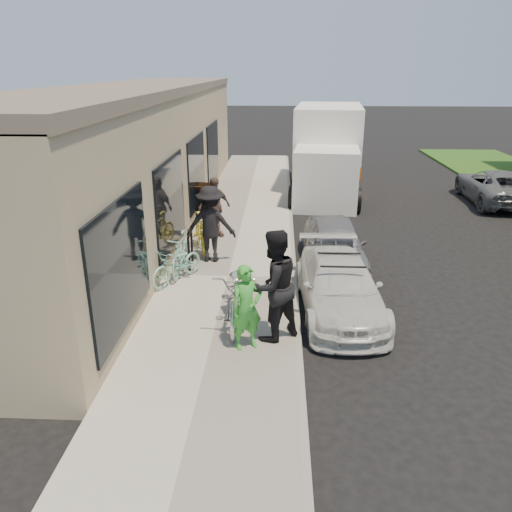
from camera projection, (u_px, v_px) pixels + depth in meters
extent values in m
plane|color=black|center=(324.00, 352.00, 8.82)|extent=(120.00, 120.00, 0.00)
cube|color=#B0AC9F|center=(228.00, 279.00, 11.69)|extent=(3.00, 34.00, 0.15)
cube|color=gray|center=(294.00, 280.00, 11.62)|extent=(0.12, 34.00, 0.13)
cube|color=tan|center=(141.00, 159.00, 15.82)|extent=(3.50, 20.00, 4.00)
cube|color=#6D6052|center=(135.00, 89.00, 15.07)|extent=(3.60, 20.00, 0.25)
cube|color=black|center=(121.00, 265.00, 8.41)|extent=(0.06, 3.00, 2.20)
cube|color=black|center=(171.00, 204.00, 12.14)|extent=(0.06, 3.00, 2.20)
cube|color=black|center=(197.00, 172.00, 15.88)|extent=(0.06, 3.00, 2.20)
cube|color=black|center=(213.00, 152.00, 19.61)|extent=(0.06, 3.00, 2.20)
cylinder|color=black|center=(189.00, 254.00, 11.85)|extent=(0.06, 0.06, 0.82)
cylinder|color=black|center=(192.00, 246.00, 12.36)|extent=(0.06, 0.06, 0.82)
cylinder|color=black|center=(190.00, 234.00, 11.96)|extent=(0.08, 0.55, 0.06)
cube|color=#321C0E|center=(198.00, 202.00, 15.79)|extent=(0.71, 0.45, 1.09)
cube|color=#321C0E|center=(203.00, 199.00, 16.15)|extent=(0.71, 0.45, 1.09)
cube|color=black|center=(198.00, 201.00, 15.74)|extent=(0.56, 0.32, 0.78)
imported|color=silver|center=(339.00, 286.00, 10.14)|extent=(1.75, 3.91, 1.11)
cylinder|color=black|center=(343.00, 267.00, 9.54)|extent=(0.88, 0.04, 0.04)
cylinder|color=black|center=(339.00, 254.00, 10.23)|extent=(0.88, 0.04, 0.04)
imported|color=gray|center=(334.00, 243.00, 12.44)|extent=(1.52, 3.55, 1.20)
cube|color=white|center=(326.00, 179.00, 17.56)|extent=(2.40, 2.40, 2.09)
cube|color=black|center=(326.00, 166.00, 17.40)|extent=(2.03, 0.26, 0.99)
cube|color=white|center=(328.00, 146.00, 20.37)|extent=(2.96, 4.83, 3.18)
cube|color=#C1520B|center=(327.00, 163.00, 20.62)|extent=(2.98, 4.86, 0.60)
cylinder|color=black|center=(293.00, 198.00, 17.41)|extent=(0.36, 0.90, 0.88)
cylinder|color=black|center=(357.00, 200.00, 17.12)|extent=(0.36, 0.90, 0.88)
cylinder|color=black|center=(295.00, 190.00, 18.53)|extent=(0.36, 0.90, 0.88)
cylinder|color=black|center=(355.00, 192.00, 18.23)|extent=(0.36, 0.90, 0.88)
cylinder|color=black|center=(302.00, 169.00, 22.39)|extent=(0.36, 0.90, 0.88)
cylinder|color=black|center=(351.00, 170.00, 22.09)|extent=(0.36, 0.90, 0.88)
imported|color=#5B5E61|center=(496.00, 186.00, 18.32)|extent=(2.23, 4.48, 1.22)
imported|color=silver|center=(236.00, 293.00, 9.41)|extent=(0.85, 2.20, 1.14)
imported|color=green|center=(247.00, 308.00, 8.44)|extent=(0.65, 0.56, 1.51)
imported|color=black|center=(273.00, 286.00, 8.67)|extent=(1.25, 1.21, 2.03)
imported|color=#84C5AF|center=(181.00, 253.00, 11.68)|extent=(0.55, 1.63, 0.96)
imported|color=#84C5AF|center=(177.00, 264.00, 11.22)|extent=(1.27, 1.65, 0.83)
imported|color=yellow|center=(200.00, 232.00, 13.13)|extent=(0.90, 1.70, 0.98)
imported|color=black|center=(211.00, 224.00, 12.27)|extent=(1.25, 0.74, 1.90)
imported|color=brown|center=(214.00, 207.00, 14.08)|extent=(1.05, 0.95, 1.72)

